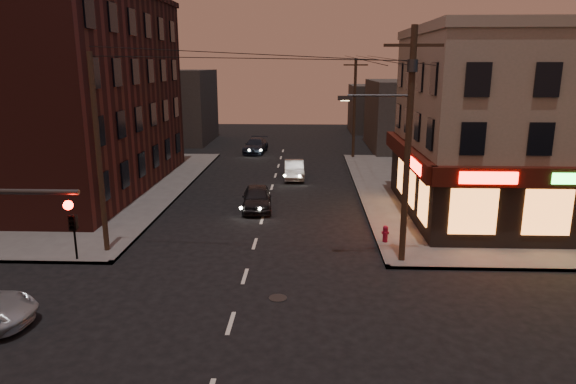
{
  "coord_description": "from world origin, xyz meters",
  "views": [
    {
      "loc": [
        2.6,
        -15.83,
        8.6
      ],
      "look_at": [
        1.73,
        5.82,
        3.2
      ],
      "focal_mm": 32.0,
      "sensor_mm": 36.0,
      "label": 1
    }
  ],
  "objects_px": {
    "sedan_mid": "(294,170)",
    "sedan_near": "(257,198)",
    "fire_hydrant": "(385,233)",
    "sedan_far": "(256,146)"
  },
  "relations": [
    {
      "from": "sedan_mid",
      "to": "sedan_near",
      "type": "bearing_deg",
      "value": -105.39
    },
    {
      "from": "fire_hydrant",
      "to": "sedan_far",
      "type": "bearing_deg",
      "value": 108.82
    },
    {
      "from": "sedan_mid",
      "to": "fire_hydrant",
      "type": "xyz_separation_m",
      "value": [
        4.89,
        -14.87,
        -0.09
      ]
    },
    {
      "from": "sedan_far",
      "to": "fire_hydrant",
      "type": "bearing_deg",
      "value": -66.87
    },
    {
      "from": "sedan_far",
      "to": "fire_hydrant",
      "type": "distance_m",
      "value": 28.12
    },
    {
      "from": "fire_hydrant",
      "to": "sedan_mid",
      "type": "bearing_deg",
      "value": 108.19
    },
    {
      "from": "sedan_far",
      "to": "fire_hydrant",
      "type": "relative_size",
      "value": 5.87
    },
    {
      "from": "sedan_near",
      "to": "sedan_mid",
      "type": "bearing_deg",
      "value": 72.28
    },
    {
      "from": "sedan_far",
      "to": "sedan_mid",
      "type": "bearing_deg",
      "value": -66.07
    },
    {
      "from": "sedan_near",
      "to": "sedan_far",
      "type": "distance_m",
      "value": 20.69
    }
  ]
}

